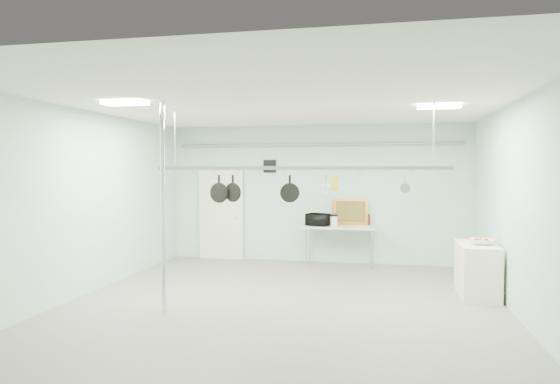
% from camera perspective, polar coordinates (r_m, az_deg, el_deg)
% --- Properties ---
extents(floor, '(8.00, 8.00, 0.00)m').
position_cam_1_polar(floor, '(8.07, 0.15, -13.06)').
color(floor, gray).
rests_on(floor, ground).
extents(ceiling, '(7.00, 8.00, 0.02)m').
position_cam_1_polar(ceiling, '(7.83, 0.15, 10.03)').
color(ceiling, silver).
rests_on(ceiling, back_wall).
extents(back_wall, '(7.00, 0.02, 3.20)m').
position_cam_1_polar(back_wall, '(11.72, 4.09, -0.21)').
color(back_wall, silver).
rests_on(back_wall, floor).
extents(right_wall, '(0.02, 8.00, 3.20)m').
position_cam_1_polar(right_wall, '(7.87, 25.92, -1.87)').
color(right_wall, silver).
rests_on(right_wall, floor).
extents(door, '(1.10, 0.10, 2.20)m').
position_cam_1_polar(door, '(12.23, -6.71, -2.69)').
color(door, silver).
rests_on(door, floor).
extents(wall_vent, '(0.30, 0.04, 0.30)m').
position_cam_1_polar(wall_vent, '(11.88, -1.19, 2.97)').
color(wall_vent, black).
rests_on(wall_vent, back_wall).
extents(conduit_pipe, '(6.60, 0.07, 0.07)m').
position_cam_1_polar(conduit_pipe, '(11.63, 4.05, 5.43)').
color(conduit_pipe, gray).
rests_on(conduit_pipe, back_wall).
extents(chrome_pole, '(0.08, 0.08, 3.20)m').
position_cam_1_polar(chrome_pole, '(7.75, -13.18, -1.74)').
color(chrome_pole, silver).
rests_on(chrome_pole, floor).
extents(prep_table, '(1.60, 0.70, 0.91)m').
position_cam_1_polar(prep_table, '(11.33, 6.83, -4.22)').
color(prep_table, silver).
rests_on(prep_table, floor).
extents(side_cabinet, '(0.60, 1.20, 0.90)m').
position_cam_1_polar(side_cabinet, '(9.31, 21.60, -8.27)').
color(side_cabinet, silver).
rests_on(side_cabinet, floor).
extents(pot_rack, '(4.80, 0.06, 1.00)m').
position_cam_1_polar(pot_rack, '(8.02, 1.98, 2.98)').
color(pot_rack, '#B7B7BC').
rests_on(pot_rack, ceiling).
extents(light_panel_left, '(0.65, 0.30, 0.05)m').
position_cam_1_polar(light_panel_left, '(7.84, -17.29, 9.69)').
color(light_panel_left, white).
rests_on(light_panel_left, ceiling).
extents(light_panel_right, '(0.65, 0.30, 0.05)m').
position_cam_1_polar(light_panel_right, '(8.30, 17.70, 9.28)').
color(light_panel_right, white).
rests_on(light_panel_right, ceiling).
extents(microwave, '(0.58, 0.49, 0.27)m').
position_cam_1_polar(microwave, '(11.30, 4.38, -3.16)').
color(microwave, black).
rests_on(microwave, prep_table).
extents(coffee_canister, '(0.23, 0.23, 0.22)m').
position_cam_1_polar(coffee_canister, '(11.25, 6.17, -3.33)').
color(coffee_canister, silver).
rests_on(coffee_canister, prep_table).
extents(painting_large, '(0.78, 0.15, 0.58)m').
position_cam_1_polar(painting_large, '(11.57, 8.08, -2.28)').
color(painting_large, '#C77635').
rests_on(painting_large, prep_table).
extents(painting_small, '(0.30, 0.08, 0.25)m').
position_cam_1_polar(painting_small, '(11.57, 9.51, -3.11)').
color(painting_small, black).
rests_on(painting_small, prep_table).
extents(fruit_bowl, '(0.46, 0.46, 0.10)m').
position_cam_1_polar(fruit_bowl, '(9.16, 22.02, -5.30)').
color(fruit_bowl, silver).
rests_on(fruit_bowl, side_cabinet).
extents(skillet_left, '(0.34, 0.12, 0.46)m').
position_cam_1_polar(skillet_left, '(8.36, -6.98, 0.37)').
color(skillet_left, black).
rests_on(skillet_left, pot_rack).
extents(skillet_mid, '(0.32, 0.15, 0.43)m').
position_cam_1_polar(skillet_mid, '(8.28, -5.42, 0.48)').
color(skillet_mid, black).
rests_on(skillet_mid, pot_rack).
extents(skillet_right, '(0.32, 0.15, 0.44)m').
position_cam_1_polar(skillet_right, '(8.05, 1.13, 0.39)').
color(skillet_right, black).
rests_on(skillet_right, pot_rack).
extents(whisk, '(0.18, 0.18, 0.31)m').
position_cam_1_polar(whisk, '(7.96, 5.27, 0.82)').
color(whisk, '#B9B9BE').
rests_on(whisk, pot_rack).
extents(grater, '(0.10, 0.06, 0.25)m').
position_cam_1_polar(grater, '(7.94, 6.32, 1.02)').
color(grater, orange).
rests_on(grater, pot_rack).
extents(saucepan, '(0.17, 0.12, 0.27)m').
position_cam_1_polar(saucepan, '(7.91, 14.09, 0.89)').
color(saucepan, silver).
rests_on(saucepan, pot_rack).
extents(fruit_cluster, '(0.24, 0.24, 0.09)m').
position_cam_1_polar(fruit_cluster, '(9.15, 22.02, -5.05)').
color(fruit_cluster, '#9E100E').
rests_on(fruit_cluster, fruit_bowl).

